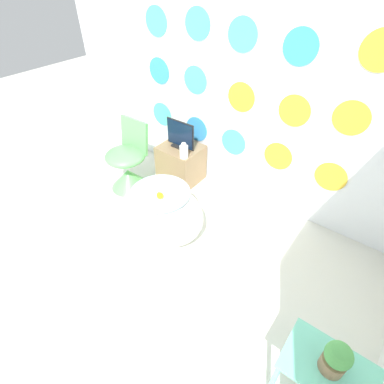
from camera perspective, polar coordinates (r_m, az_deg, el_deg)
The scene contains 10 objects.
ground_plane at distance 2.61m, azimuth -20.75°, elevation -22.85°, with size 12.00×12.00×0.00m, color silver.
wall_back_dotted at distance 3.01m, azimuth 9.61°, elevation 21.15°, with size 4.69×0.05×2.60m.
bathtub at distance 2.85m, azimuth -5.78°, elevation -3.88°, with size 0.84×0.67×0.53m.
rubber_duck at distance 2.58m, azimuth -6.17°, elevation -0.62°, with size 0.06×0.07×0.07m.
chair at distance 3.50m, azimuth -12.11°, elevation 4.70°, with size 0.45×0.45×0.79m.
tv_cabinet at distance 3.57m, azimuth -2.13°, elevation 5.51°, with size 0.46×0.41×0.45m.
tv at distance 3.38m, azimuth -2.26°, elevation 10.65°, with size 0.36×0.12×0.31m.
vase at distance 3.22m, azimuth -1.56°, elevation 7.75°, with size 0.09×0.09×0.17m.
side_table at distance 2.10m, azimuth 24.14°, elevation -28.95°, with size 0.49×0.34×0.44m.
potted_plant_left at distance 1.93m, azimuth 25.80°, elevation -26.66°, with size 0.14×0.14×0.23m.
Camera 1 is at (1.34, -0.36, 2.21)m, focal length 28.00 mm.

